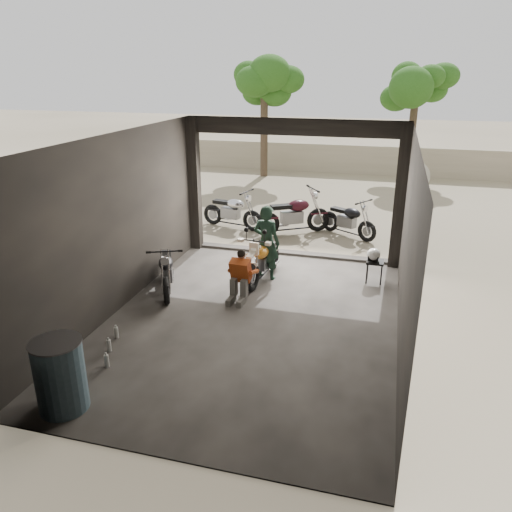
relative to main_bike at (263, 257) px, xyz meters
The scene contains 16 objects.
ground 1.92m from the main_bike, 81.52° to the right, with size 80.00×80.00×0.00m, color #7A6D56.
garage 1.51m from the main_bike, 77.99° to the right, with size 7.00×7.13×3.20m.
boundary_wall 12.17m from the main_bike, 88.72° to the left, with size 18.00×0.30×1.20m, color gray.
tree_left 11.54m from the main_bike, 104.34° to the left, with size 2.20×2.20×5.60m.
tree_right 12.91m from the main_bike, 75.83° to the left, with size 2.20×2.20×5.00m.
main_bike is the anchor object (origin of this frame).
left_bike 2.01m from the main_bike, 148.98° to the right, with size 0.62×1.52×1.03m, color black, non-canonical shape.
outside_bike_a 3.83m from the main_bike, 117.62° to the left, with size 0.67×1.64×1.11m, color black, non-canonical shape.
outside_bike_b 3.30m from the main_bike, 90.09° to the left, with size 0.75×1.83×1.24m, color #3D0E19, non-canonical shape.
outside_bike_c 3.76m from the main_bike, 67.54° to the left, with size 0.64×1.56×1.05m, color black, non-canonical shape.
rider 0.30m from the main_bike, 69.72° to the left, with size 0.59×0.39×1.61m, color black.
mechanic 1.13m from the main_bike, 99.56° to the right, with size 0.49×0.67×0.97m, color #A14115, non-canonical shape.
stool 2.33m from the main_bike, 12.27° to the left, with size 0.35×0.35×0.49m.
helmet 2.29m from the main_bike, 12.83° to the left, with size 0.28×0.29×0.26m, color silver.
oil_drum 5.04m from the main_bike, 106.74° to the right, with size 0.64×0.64×0.99m, color #395360.
sign_post 4.12m from the main_bike, 42.83° to the left, with size 0.74×0.08×2.21m.
Camera 1 is at (2.15, -7.61, 4.21)m, focal length 35.00 mm.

